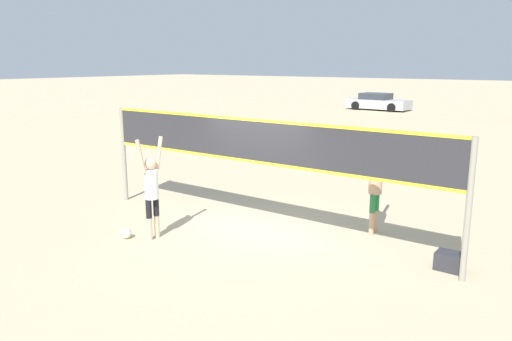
# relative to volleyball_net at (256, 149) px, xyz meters

# --- Properties ---
(ground_plane) EXTENTS (200.00, 200.00, 0.00)m
(ground_plane) POSITION_rel_volleyball_net_xyz_m (0.00, 0.00, -1.80)
(ground_plane) COLOR #C6B28C
(volleyball_net) EXTENTS (8.64, 0.10, 2.43)m
(volleyball_net) POSITION_rel_volleyball_net_xyz_m (0.00, 0.00, 0.00)
(volleyball_net) COLOR gray
(volleyball_net) RESTS_ON ground_plane
(player_spiker) EXTENTS (0.28, 0.70, 2.11)m
(player_spiker) POSITION_rel_volleyball_net_xyz_m (-1.43, -1.64, -0.69)
(player_spiker) COLOR beige
(player_spiker) RESTS_ON ground_plane
(player_blocker) EXTENTS (0.28, 0.71, 2.16)m
(player_blocker) POSITION_rel_volleyball_net_xyz_m (2.11, 1.35, -0.66)
(player_blocker) COLOR tan
(player_blocker) RESTS_ON ground_plane
(volleyball) EXTENTS (0.23, 0.23, 0.23)m
(volleyball) POSITION_rel_volleyball_net_xyz_m (-1.89, -1.97, -1.69)
(volleyball) COLOR silver
(volleyball) RESTS_ON ground_plane
(gear_bag) EXTENTS (0.45, 0.36, 0.31)m
(gear_bag) POSITION_rel_volleyball_net_xyz_m (3.95, 0.34, -1.64)
(gear_bag) COLOR #2D2D33
(gear_bag) RESTS_ON ground_plane
(parked_car_near) EXTENTS (4.70, 2.08, 1.27)m
(parked_car_near) POSITION_rel_volleyball_net_xyz_m (-8.90, 27.87, -1.22)
(parked_car_near) COLOR #B7B7BC
(parked_car_near) RESTS_ON ground_plane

